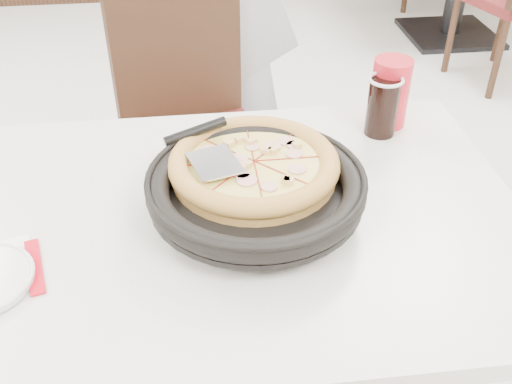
{
  "coord_description": "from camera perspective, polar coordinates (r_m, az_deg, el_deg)",
  "views": [
    {
      "loc": [
        0.27,
        -0.98,
        1.46
      ],
      "look_at": [
        0.38,
        -0.09,
        0.8
      ],
      "focal_mm": 42.0,
      "sensor_mm": 36.0,
      "label": 1
    }
  ],
  "objects": [
    {
      "name": "pizza_server",
      "position": [
        1.12,
        -3.97,
        2.83
      ],
      "size": [
        0.11,
        0.13,
        0.0
      ],
      "primitive_type": "cube",
      "rotation": [
        0.0,
        0.0,
        0.29
      ],
      "color": "silver",
      "rests_on": "pizza"
    },
    {
      "name": "trivet",
      "position": [
        1.14,
        -3.13,
        -1.08
      ],
      "size": [
        0.15,
        0.15,
        0.04
      ],
      "primitive_type": "cylinder",
      "rotation": [
        0.0,
        0.0,
        0.11
      ],
      "color": "black",
      "rests_on": "main_table"
    },
    {
      "name": "red_cup",
      "position": [
        1.43,
        12.62,
        9.23
      ],
      "size": [
        0.1,
        0.1,
        0.16
      ],
      "primitive_type": "cylinder",
      "rotation": [
        0.0,
        0.0,
        0.11
      ],
      "color": "red",
      "rests_on": "main_table"
    },
    {
      "name": "cola_glass",
      "position": [
        1.39,
        11.94,
        7.85
      ],
      "size": [
        0.08,
        0.08,
        0.13
      ],
      "primitive_type": "cylinder",
      "rotation": [
        0.0,
        0.0,
        0.11
      ],
      "color": "black",
      "rests_on": "main_table"
    },
    {
      "name": "pizza_pan",
      "position": [
        1.12,
        0.0,
        -0.33
      ],
      "size": [
        0.44,
        0.44,
        0.01
      ],
      "primitive_type": "cylinder",
      "rotation": [
        0.0,
        0.0,
        0.11
      ],
      "color": "black",
      "rests_on": "trivet"
    },
    {
      "name": "main_table",
      "position": [
        1.41,
        -3.41,
        -14.24
      ],
      "size": [
        1.28,
        0.93,
        0.75
      ],
      "primitive_type": null,
      "rotation": [
        0.0,
        0.0,
        0.11
      ],
      "color": "silver",
      "rests_on": "floor"
    },
    {
      "name": "chair_far",
      "position": [
        1.88,
        -4.91,
        4.46
      ],
      "size": [
        0.54,
        0.54,
        0.95
      ],
      "primitive_type": null,
      "rotation": [
        0.0,
        0.0,
        3.49
      ],
      "color": "black",
      "rests_on": "floor"
    },
    {
      "name": "pizza",
      "position": [
        1.16,
        -0.2,
        2.07
      ],
      "size": [
        0.35,
        0.35,
        0.02
      ],
      "primitive_type": "cylinder",
      "rotation": [
        0.0,
        0.0,
        0.11
      ],
      "color": "#C38A3A",
      "rests_on": "pizza_pan"
    }
  ]
}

